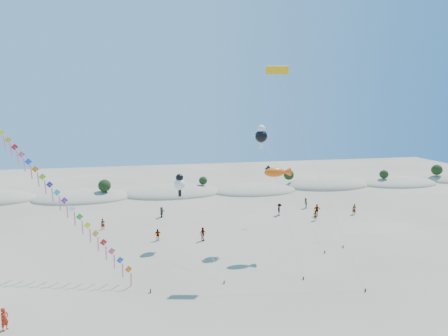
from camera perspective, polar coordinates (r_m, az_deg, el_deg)
dune_ridge at (r=71.87m, az=-7.08°, el=-3.79°), size 145.30×11.49×5.57m
kite_train at (r=41.29m, az=-24.93°, el=-2.53°), size 17.98×13.45×16.73m
fish_kite at (r=42.05m, az=8.16°, el=-0.66°), size 3.04×7.84×9.86m
cartoon_kite_low at (r=44.56m, az=-6.78°, el=-2.30°), size 3.88×11.79×8.69m
cartoon_kite_high at (r=44.76m, az=5.70°, el=5.02°), size 7.23×6.08×14.39m
parafoil_kite at (r=39.98m, az=8.32°, el=14.08°), size 6.87×9.91×20.70m
dark_kite at (r=51.37m, az=9.20°, el=-2.73°), size 6.33×11.55×8.32m
flyer_foreground at (r=34.41m, az=-30.46°, el=-19.24°), size 0.71×0.79×1.80m
beachgoers at (r=55.54m, az=4.33°, el=-7.00°), size 37.78×12.28×1.85m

